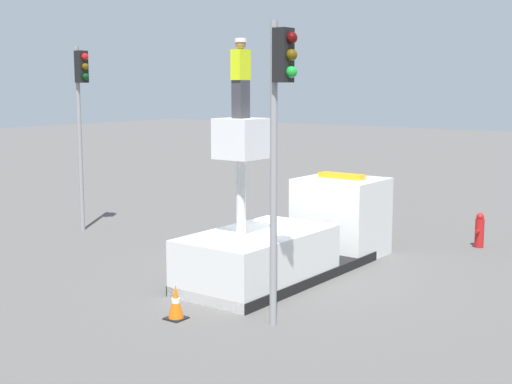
{
  "coord_description": "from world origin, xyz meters",
  "views": [
    {
      "loc": [
        -14.17,
        -9.73,
        4.71
      ],
      "look_at": [
        -2.34,
        -0.96,
        2.5
      ],
      "focal_mm": 50.0,
      "sensor_mm": 36.0,
      "label": 1
    }
  ],
  "objects": [
    {
      "name": "ground_plane",
      "position": [
        0.0,
        0.0,
        0.0
      ],
      "size": [
        120.0,
        120.0,
        0.0
      ],
      "primitive_type": "plane",
      "color": "#565451"
    },
    {
      "name": "bucket_truck",
      "position": [
        0.63,
        0.0,
        0.85
      ],
      "size": [
        6.88,
        2.25,
        3.98
      ],
      "color": "black",
      "rests_on": "ground"
    },
    {
      "name": "worker",
      "position": [
        -1.62,
        0.0,
        4.86
      ],
      "size": [
        0.4,
        0.26,
        1.75
      ],
      "color": "#38383D",
      "rests_on": "bucket_truck"
    },
    {
      "name": "traffic_light_pole",
      "position": [
        -3.06,
        -2.05,
        4.16
      ],
      "size": [
        0.34,
        0.57,
        5.91
      ],
      "color": "gray",
      "rests_on": "ground"
    },
    {
      "name": "traffic_light_across",
      "position": [
        0.88,
        8.39,
        4.18
      ],
      "size": [
        0.34,
        0.57,
        5.94
      ],
      "color": "gray",
      "rests_on": "ground"
    },
    {
      "name": "fire_hydrant",
      "position": [
        6.12,
        -2.83,
        0.5
      ],
      "size": [
        0.5,
        0.26,
        1.03
      ],
      "color": "red",
      "rests_on": "ground"
    },
    {
      "name": "traffic_cone_rear",
      "position": [
        -3.94,
        -0.12,
        0.34
      ],
      "size": [
        0.39,
        0.39,
        0.71
      ],
      "color": "black",
      "rests_on": "ground"
    }
  ]
}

